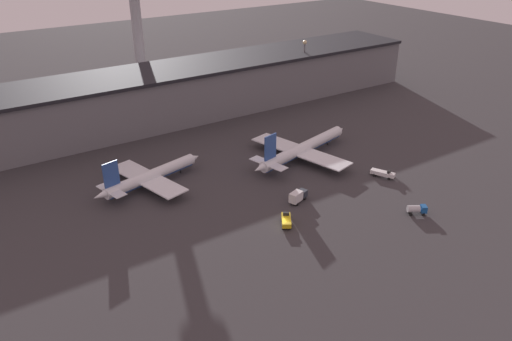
# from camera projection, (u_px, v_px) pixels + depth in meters

# --- Properties ---
(ground) EXTENTS (600.00, 600.00, 0.00)m
(ground) POSITION_uv_depth(u_px,v_px,m) (283.00, 227.00, 124.34)
(ground) COLOR #383538
(terminal_building) EXTENTS (238.09, 28.89, 19.35)m
(terminal_building) POSITION_uv_depth(u_px,v_px,m) (146.00, 98.00, 184.12)
(terminal_building) COLOR slate
(terminal_building) RESTS_ON ground
(airplane_0) EXTENTS (36.23, 28.92, 11.71)m
(airplane_0) POSITION_uv_depth(u_px,v_px,m) (150.00, 176.00, 142.56)
(airplane_0) COLOR white
(airplane_0) RESTS_ON ground
(airplane_1) EXTENTS (45.14, 35.84, 12.72)m
(airplane_1) POSITION_uv_depth(u_px,v_px,m) (302.00, 149.00, 159.37)
(airplane_1) COLOR white
(airplane_1) RESTS_ON ground
(service_vehicle_0) EXTENTS (5.12, 6.11, 2.71)m
(service_vehicle_0) POSITION_uv_depth(u_px,v_px,m) (286.00, 220.00, 124.90)
(service_vehicle_0) COLOR gold
(service_vehicle_0) RESTS_ON ground
(service_vehicle_1) EXTENTS (4.89, 7.31, 2.68)m
(service_vehicle_1) POSITION_uv_depth(u_px,v_px,m) (383.00, 173.00, 148.07)
(service_vehicle_1) COLOR white
(service_vehicle_1) RESTS_ON ground
(service_vehicle_2) EXTENTS (6.50, 4.03, 3.34)m
(service_vehicle_2) POSITION_uv_depth(u_px,v_px,m) (298.00, 196.00, 134.70)
(service_vehicle_2) COLOR #282D38
(service_vehicle_2) RESTS_ON ground
(service_vehicle_3) EXTENTS (5.20, 4.27, 2.56)m
(service_vehicle_3) POSITION_uv_depth(u_px,v_px,m) (417.00, 209.00, 129.21)
(service_vehicle_3) COLOR #195199
(service_vehicle_3) RESTS_ON ground
(lamp_post_1) EXTENTS (1.80, 1.80, 24.37)m
(lamp_post_1) POSITION_uv_depth(u_px,v_px,m) (304.00, 61.00, 209.55)
(lamp_post_1) COLOR slate
(lamp_post_1) RESTS_ON ground
(control_tower) EXTENTS (9.00, 9.00, 49.77)m
(control_tower) POSITION_uv_depth(u_px,v_px,m) (137.00, 25.00, 213.29)
(control_tower) COLOR #99999E
(control_tower) RESTS_ON ground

